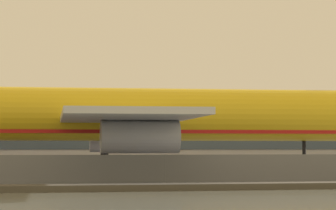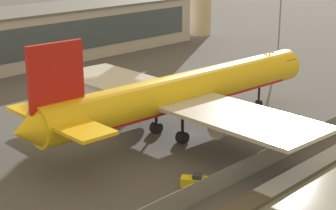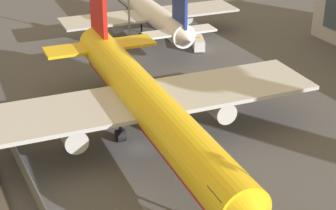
% 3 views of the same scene
% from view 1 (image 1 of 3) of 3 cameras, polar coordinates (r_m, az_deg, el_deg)
% --- Properties ---
extents(ground_plane, '(500.00, 500.00, 0.00)m').
position_cam_1_polar(ground_plane, '(82.46, -2.52, -5.37)').
color(ground_plane, '#4C4C51').
extents(shoreline_seawall, '(320.00, 3.00, 0.50)m').
position_cam_1_polar(shoreline_seawall, '(62.35, 0.64, -5.88)').
color(shoreline_seawall, '#474238').
rests_on(shoreline_seawall, ground).
extents(perimeter_fence, '(280.00, 0.10, 2.72)m').
position_cam_1_polar(perimeter_fence, '(66.70, -0.21, -4.75)').
color(perimeter_fence, slate).
rests_on(perimeter_fence, ground).
extents(cargo_jet_yellow, '(58.33, 50.05, 17.15)m').
position_cam_1_polar(cargo_jet_yellow, '(83.51, -2.68, -0.84)').
color(cargo_jet_yellow, yellow).
rests_on(cargo_jet_yellow, ground).
extents(baggage_tug, '(3.11, 3.55, 1.80)m').
position_cam_1_polar(baggage_tug, '(68.25, -11.92, -5.11)').
color(baggage_tug, yellow).
rests_on(baggage_tug, ground).
extents(terminal_building, '(88.56, 19.28, 12.44)m').
position_cam_1_polar(terminal_building, '(145.69, -0.40, -1.91)').
color(terminal_building, '#B2B2B7').
rests_on(terminal_building, ground).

